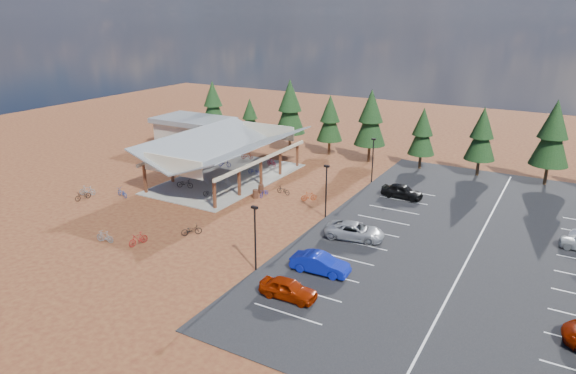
{
  "coord_description": "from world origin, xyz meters",
  "views": [
    {
      "loc": [
        24.19,
        -38.71,
        18.44
      ],
      "look_at": [
        0.33,
        3.03,
        1.93
      ],
      "focal_mm": 32.0,
      "sensor_mm": 36.0,
      "label": 1
    }
  ],
  "objects_px": {
    "car_0": "(288,289)",
    "lamp_post_1": "(326,188)",
    "bike_9": "(87,190)",
    "car_1": "(320,263)",
    "bike_7": "(271,162)",
    "bike_13": "(105,237)",
    "bike_15": "(309,196)",
    "car_4": "(402,191)",
    "bike_11": "(138,239)",
    "bike_5": "(225,181)",
    "bike_6": "(254,171)",
    "bike_2": "(225,163)",
    "bike_4": "(210,193)",
    "trash_bin_0": "(256,194)",
    "trash_bin_1": "(261,189)",
    "outbuilding": "(194,130)",
    "bike_16": "(283,190)",
    "bike_3": "(247,155)",
    "lamp_post_2": "(373,157)",
    "bike_12": "(191,230)",
    "car_2": "(355,231)",
    "lamp_post_0": "(255,234)",
    "bike_0": "(185,184)",
    "bike_pavilion": "(227,147)",
    "bike_14": "(264,193)",
    "bike_10": "(122,193)",
    "bike_1": "(204,179)",
    "bike_8": "(83,195)"
  },
  "relations": [
    {
      "from": "outbuilding",
      "to": "bike_8",
      "type": "xyz_separation_m",
      "value": [
        5.22,
        -24.1,
        -1.55
      ]
    },
    {
      "from": "car_0",
      "to": "bike_9",
      "type": "bearing_deg",
      "value": 73.47
    },
    {
      "from": "trash_bin_1",
      "to": "bike_10",
      "type": "relative_size",
      "value": 0.5
    },
    {
      "from": "car_0",
      "to": "car_4",
      "type": "relative_size",
      "value": 0.94
    },
    {
      "from": "bike_5",
      "to": "bike_2",
      "type": "bearing_deg",
      "value": 40.56
    },
    {
      "from": "trash_bin_0",
      "to": "trash_bin_1",
      "type": "bearing_deg",
      "value": 103.06
    },
    {
      "from": "bike_2",
      "to": "car_1",
      "type": "relative_size",
      "value": 0.4
    },
    {
      "from": "outbuilding",
      "to": "trash_bin_1",
      "type": "bearing_deg",
      "value": -33.4
    },
    {
      "from": "bike_15",
      "to": "car_4",
      "type": "height_order",
      "value": "car_4"
    },
    {
      "from": "bike_6",
      "to": "bike_12",
      "type": "distance_m",
      "value": 17.84
    },
    {
      "from": "bike_5",
      "to": "bike_15",
      "type": "height_order",
      "value": "bike_5"
    },
    {
      "from": "car_0",
      "to": "bike_1",
      "type": "bearing_deg",
      "value": 48.88
    },
    {
      "from": "lamp_post_1",
      "to": "bike_7",
      "type": "relative_size",
      "value": 3.06
    },
    {
      "from": "car_1",
      "to": "car_2",
      "type": "height_order",
      "value": "car_1"
    },
    {
      "from": "bike_5",
      "to": "bike_15",
      "type": "distance_m",
      "value": 10.3
    },
    {
      "from": "bike_14",
      "to": "bike_4",
      "type": "bearing_deg",
      "value": -145.33
    },
    {
      "from": "bike_5",
      "to": "bike_6",
      "type": "distance_m",
      "value": 4.98
    },
    {
      "from": "bike_12",
      "to": "car_0",
      "type": "distance_m",
      "value": 13.37
    },
    {
      "from": "bike_13",
      "to": "car_1",
      "type": "distance_m",
      "value": 18.57
    },
    {
      "from": "outbuilding",
      "to": "trash_bin_0",
      "type": "bearing_deg",
      "value": -36.07
    },
    {
      "from": "outbuilding",
      "to": "bike_10",
      "type": "height_order",
      "value": "outbuilding"
    },
    {
      "from": "car_4",
      "to": "car_2",
      "type": "bearing_deg",
      "value": -179.46
    },
    {
      "from": "bike_9",
      "to": "car_1",
      "type": "bearing_deg",
      "value": -124.93
    },
    {
      "from": "outbuilding",
      "to": "bike_13",
      "type": "height_order",
      "value": "outbuilding"
    },
    {
      "from": "bike_pavilion",
      "to": "bike_6",
      "type": "xyz_separation_m",
      "value": [
        1.8,
        2.76,
        -3.33
      ]
    },
    {
      "from": "bike_2",
      "to": "bike_4",
      "type": "bearing_deg",
      "value": -158.36
    },
    {
      "from": "bike_12",
      "to": "car_2",
      "type": "height_order",
      "value": "car_2"
    },
    {
      "from": "car_4",
      "to": "bike_6",
      "type": "bearing_deg",
      "value": 95.18
    },
    {
      "from": "lamp_post_2",
      "to": "bike_3",
      "type": "relative_size",
      "value": 3.19
    },
    {
      "from": "bike_3",
      "to": "bike_9",
      "type": "height_order",
      "value": "bike_3"
    },
    {
      "from": "bike_13",
      "to": "bike_15",
      "type": "distance_m",
      "value": 20.2
    },
    {
      "from": "bike_15",
      "to": "bike_16",
      "type": "height_order",
      "value": "bike_15"
    },
    {
      "from": "trash_bin_0",
      "to": "bike_15",
      "type": "distance_m",
      "value": 5.58
    },
    {
      "from": "bike_0",
      "to": "bike_16",
      "type": "distance_m",
      "value": 10.92
    },
    {
      "from": "car_0",
      "to": "lamp_post_1",
      "type": "bearing_deg",
      "value": 13.87
    },
    {
      "from": "bike_11",
      "to": "car_1",
      "type": "relative_size",
      "value": 0.41
    },
    {
      "from": "bike_11",
      "to": "car_2",
      "type": "distance_m",
      "value": 18.18
    },
    {
      "from": "bike_1",
      "to": "trash_bin_1",
      "type": "bearing_deg",
      "value": -71.77
    },
    {
      "from": "bike_5",
      "to": "bike_7",
      "type": "relative_size",
      "value": 0.96
    },
    {
      "from": "bike_0",
      "to": "bike_5",
      "type": "bearing_deg",
      "value": -62.08
    },
    {
      "from": "bike_9",
      "to": "bike_13",
      "type": "distance_m",
      "value": 13.05
    },
    {
      "from": "lamp_post_0",
      "to": "bike_2",
      "type": "height_order",
      "value": "lamp_post_0"
    },
    {
      "from": "lamp_post_0",
      "to": "bike_0",
      "type": "bearing_deg",
      "value": 145.18
    },
    {
      "from": "bike_3",
      "to": "bike_12",
      "type": "distance_m",
      "value": 24.05
    },
    {
      "from": "outbuilding",
      "to": "bike_12",
      "type": "height_order",
      "value": "outbuilding"
    },
    {
      "from": "bike_6",
      "to": "car_1",
      "type": "relative_size",
      "value": 0.34
    },
    {
      "from": "bike_2",
      "to": "lamp_post_2",
      "type": "bearing_deg",
      "value": -85.84
    },
    {
      "from": "trash_bin_1",
      "to": "bike_0",
      "type": "height_order",
      "value": "bike_0"
    },
    {
      "from": "car_1",
      "to": "bike_2",
      "type": "bearing_deg",
      "value": 46.61
    },
    {
      "from": "bike_7",
      "to": "car_2",
      "type": "relative_size",
      "value": 0.33
    }
  ]
}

